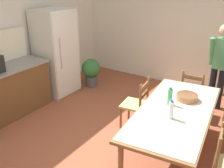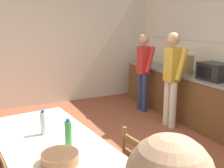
# 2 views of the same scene
# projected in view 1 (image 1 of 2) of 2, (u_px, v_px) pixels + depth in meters

# --- Properties ---
(ground_plane) EXTENTS (8.32, 8.32, 0.00)m
(ground_plane) POSITION_uv_depth(u_px,v_px,m) (105.00, 154.00, 3.96)
(ground_plane) COLOR brown
(wall_right) EXTENTS (0.12, 5.20, 2.90)m
(wall_right) POSITION_uv_depth(u_px,v_px,m) (187.00, 25.00, 5.89)
(wall_right) COLOR silver
(wall_right) RESTS_ON ground
(refrigerator) EXTENTS (0.76, 0.73, 1.84)m
(refrigerator) POSITION_uv_depth(u_px,v_px,m) (56.00, 53.00, 5.71)
(refrigerator) COLOR silver
(refrigerator) RESTS_ON ground
(dining_table) EXTENTS (2.24, 1.19, 0.77)m
(dining_table) POSITION_uv_depth(u_px,v_px,m) (175.00, 114.00, 3.68)
(dining_table) COLOR brown
(dining_table) RESTS_ON ground
(bottle_near_centre) EXTENTS (0.07, 0.07, 0.27)m
(bottle_near_centre) POSITION_uv_depth(u_px,v_px,m) (171.00, 110.00, 3.38)
(bottle_near_centre) COLOR silver
(bottle_near_centre) RESTS_ON dining_table
(bottle_off_centre) EXTENTS (0.07, 0.07, 0.27)m
(bottle_off_centre) POSITION_uv_depth(u_px,v_px,m) (170.00, 97.00, 3.74)
(bottle_off_centre) COLOR green
(bottle_off_centre) RESTS_ON dining_table
(serving_bowl) EXTENTS (0.32, 0.32, 0.09)m
(serving_bowl) POSITION_uv_depth(u_px,v_px,m) (187.00, 97.00, 3.91)
(serving_bowl) COLOR #9E6642
(serving_bowl) RESTS_ON dining_table
(chair_head_end) EXTENTS (0.42, 0.44, 0.91)m
(chair_head_end) POSITION_uv_depth(u_px,v_px,m) (192.00, 94.00, 4.90)
(chair_head_end) COLOR brown
(chair_head_end) RESTS_ON ground
(chair_side_far_right) EXTENTS (0.47, 0.45, 0.91)m
(chair_side_far_right) POSITION_uv_depth(u_px,v_px,m) (136.00, 104.00, 4.50)
(chair_side_far_right) COLOR brown
(chair_side_far_right) RESTS_ON ground
(person_by_table) EXTENTS (0.32, 0.45, 1.68)m
(person_by_table) POSITION_uv_depth(u_px,v_px,m) (220.00, 63.00, 4.98)
(person_by_table) COLOR black
(person_by_table) RESTS_ON ground
(potted_plant) EXTENTS (0.44, 0.44, 0.67)m
(potted_plant) POSITION_uv_depth(u_px,v_px,m) (91.00, 71.00, 6.21)
(potted_plant) COLOR #4C4C51
(potted_plant) RESTS_ON ground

